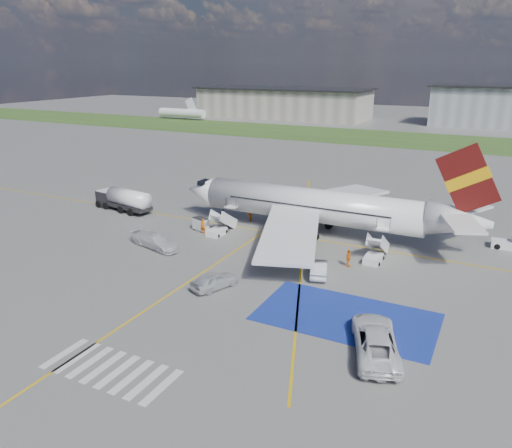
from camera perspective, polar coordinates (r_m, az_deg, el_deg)
The scene contains 20 objects.
ground at distance 47.72m, azimuth 0.13°, elevation -5.89°, with size 400.00×400.00×0.00m, color #60605E.
grass_strip at distance 136.74m, azimuth 18.61°, elevation 9.01°, with size 400.00×30.00×0.01m, color #2D4C1E.
taxiway_line_main at distance 57.93m, azimuth 5.49°, elevation -1.55°, with size 120.00×0.20×0.01m, color gold.
taxiway_line_cross at distance 42.66m, azimuth -12.17°, elevation -9.39°, with size 0.20×60.00×0.01m, color gold.
taxiway_line_diag at distance 57.93m, azimuth 5.49°, elevation -1.55°, with size 0.20×60.00×0.01m, color gold.
staging_box at distance 41.10m, azimuth 10.28°, elevation -10.38°, with size 14.00×8.00×0.01m, color navy.
crosswalk at distance 35.69m, azimuth -16.29°, elevation -15.65°, with size 9.00×4.00×0.01m.
terminal_west at distance 185.24m, azimuth 3.15°, elevation 13.61°, with size 60.00×22.00×10.00m, color gray.
airliner at distance 58.19m, azimuth 7.69°, elevation 1.96°, with size 36.81×32.95×11.92m.
airstairs_fwd at distance 58.91m, azimuth -4.31°, elevation -0.55°, with size 1.90×5.20×3.60m.
airstairs_aft at distance 52.30m, azimuth 13.37°, elevation -3.47°, with size 1.90×5.20×3.60m.
fuel_tanker at distance 70.08m, azimuth -14.87°, elevation 2.51°, with size 9.36×3.91×3.10m.
gpu_cart at distance 60.26m, azimuth -6.32°, elevation -0.08°, with size 2.18×1.74×1.59m.
car_silver_a at distance 45.00m, azimuth -4.76°, elevation -6.43°, with size 1.83×4.54×1.55m, color #AFB1B6.
car_silver_b at distance 47.82m, azimuth 7.21°, elevation -5.05°, with size 1.52×4.37×1.44m, color #B8BBC0.
van_white_a at distance 36.55m, azimuth 13.52°, elevation -12.37°, with size 2.89×6.27×2.35m, color silver.
van_white_b at distance 55.49m, azimuth -11.48°, elevation -1.66°, with size 2.06×5.07×1.99m, color silver.
crew_fwd at distance 59.12m, azimuth -6.06°, elevation -0.26°, with size 0.64×0.42×1.77m, color #DE600B.
crew_nose at distance 63.31m, azimuth -0.74°, elevation 0.97°, with size 0.74×0.58×1.53m, color orange.
crew_aft at distance 50.20m, azimuth 10.52°, elevation -3.87°, with size 1.04×0.43×1.77m, color orange.
Camera 1 is at (19.63, -38.93, 19.40)m, focal length 35.00 mm.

